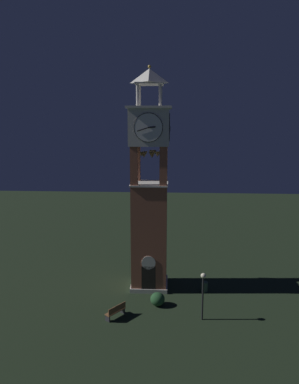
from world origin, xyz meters
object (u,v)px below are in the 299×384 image
park_bench (116,311)px  trash_bin (205,287)px  clock_tower (150,198)px  lamp_post (203,287)px

park_bench → trash_bin: (6.47, 4.34, -0.08)m
clock_tower → trash_bin: size_ratio=21.79×
lamp_post → clock_tower: bearing=127.7°
park_bench → trash_bin: size_ratio=1.92×
clock_tower → park_bench: 8.83m
clock_tower → trash_bin: clock_tower is taller
trash_bin → park_bench: bearing=-146.2°
clock_tower → lamp_post: 8.09m
park_bench → trash_bin: park_bench is taller
trash_bin → clock_tower: bearing=169.8°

